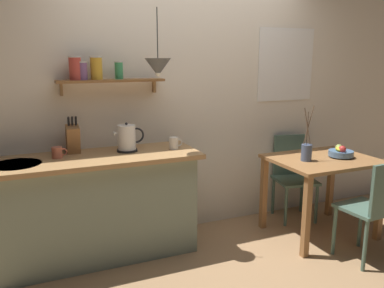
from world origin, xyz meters
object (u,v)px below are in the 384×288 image
(dining_chair_far, at_px, (292,173))
(coffee_mug_by_sink, at_px, (57,153))
(electric_kettle, at_px, (127,138))
(pendant_lamp, at_px, (158,67))
(coffee_mug_spare, at_px, (174,143))
(fruit_bowl, at_px, (341,152))
(twig_vase, at_px, (306,152))
(knife_block, at_px, (73,139))
(dining_chair_near, at_px, (373,206))
(dining_table, at_px, (322,171))

(dining_chair_far, xyz_separation_m, coffee_mug_by_sink, (-2.39, -0.07, 0.47))
(dining_chair_far, bearing_deg, coffee_mug_by_sink, -178.41)
(electric_kettle, distance_m, pendant_lamp, 0.67)
(coffee_mug_spare, bearing_deg, fruit_bowl, -14.18)
(coffee_mug_by_sink, height_order, pendant_lamp, pendant_lamp)
(twig_vase, xyz_separation_m, coffee_mug_spare, (-1.17, 0.37, 0.11))
(coffee_mug_by_sink, bearing_deg, dining_chair_far, 1.59)
(knife_block, distance_m, coffee_mug_by_sink, 0.20)
(dining_chair_near, bearing_deg, twig_vase, 111.02)
(fruit_bowl, relative_size, coffee_mug_spare, 1.88)
(dining_table, height_order, electric_kettle, electric_kettle)
(electric_kettle, distance_m, coffee_mug_by_sink, 0.58)
(dining_chair_near, bearing_deg, knife_block, 153.01)
(electric_kettle, bearing_deg, dining_chair_far, 1.81)
(dining_chair_near, xyz_separation_m, electric_kettle, (-1.80, 1.03, 0.52))
(fruit_bowl, bearing_deg, dining_table, 165.38)
(dining_chair_far, xyz_separation_m, knife_block, (-2.25, 0.05, 0.55))
(knife_block, xyz_separation_m, coffee_mug_by_sink, (-0.14, -0.12, -0.08))
(knife_block, xyz_separation_m, pendant_lamp, (0.67, -0.29, 0.59))
(dining_chair_near, height_order, coffee_mug_by_sink, coffee_mug_by_sink)
(dining_chair_near, relative_size, fruit_bowl, 3.86)
(dining_chair_near, height_order, pendant_lamp, pendant_lamp)
(dining_chair_far, relative_size, twig_vase, 1.73)
(dining_table, height_order, knife_block, knife_block)
(twig_vase, distance_m, coffee_mug_spare, 1.23)
(dining_chair_near, height_order, dining_chair_far, dining_chair_near)
(coffee_mug_by_sink, distance_m, pendant_lamp, 1.07)
(pendant_lamp, bearing_deg, dining_table, -8.76)
(pendant_lamp, bearing_deg, coffee_mug_by_sink, 168.08)
(dining_table, relative_size, electric_kettle, 3.58)
(fruit_bowl, distance_m, knife_block, 2.47)
(dining_table, bearing_deg, coffee_mug_by_sink, 170.15)
(dining_table, distance_m, knife_block, 2.32)
(dining_chair_near, bearing_deg, coffee_mug_by_sink, 156.72)
(fruit_bowl, distance_m, coffee_mug_by_sink, 2.58)
(fruit_bowl, xyz_separation_m, electric_kettle, (-1.96, 0.46, 0.21))
(coffee_mug_spare, bearing_deg, dining_table, -14.12)
(electric_kettle, relative_size, coffee_mug_by_sink, 2.19)
(coffee_mug_spare, relative_size, pendant_lamp, 0.23)
(fruit_bowl, height_order, electric_kettle, electric_kettle)
(twig_vase, xyz_separation_m, coffee_mug_by_sink, (-2.15, 0.43, 0.10))
(fruit_bowl, relative_size, twig_vase, 0.45)
(coffee_mug_spare, height_order, pendant_lamp, pendant_lamp)
(dining_chair_near, relative_size, electric_kettle, 3.34)
(dining_chair_far, height_order, coffee_mug_by_sink, coffee_mug_by_sink)
(coffee_mug_spare, bearing_deg, electric_kettle, 169.94)
(electric_kettle, bearing_deg, twig_vase, -15.53)
(electric_kettle, distance_m, coffee_mug_spare, 0.42)
(dining_chair_near, xyz_separation_m, coffee_mug_spare, (-1.40, 0.96, 0.46))
(dining_table, relative_size, knife_block, 3.00)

